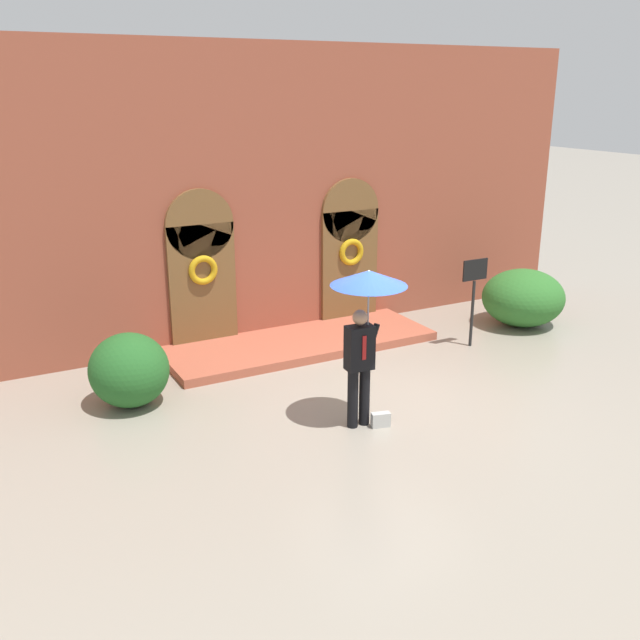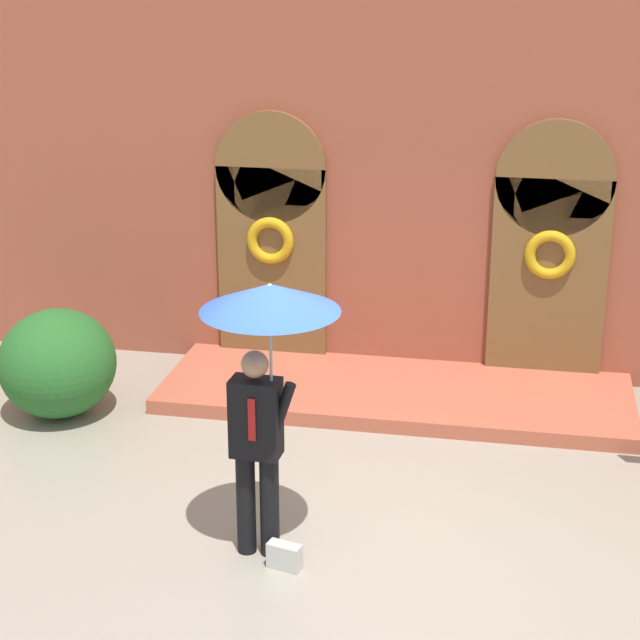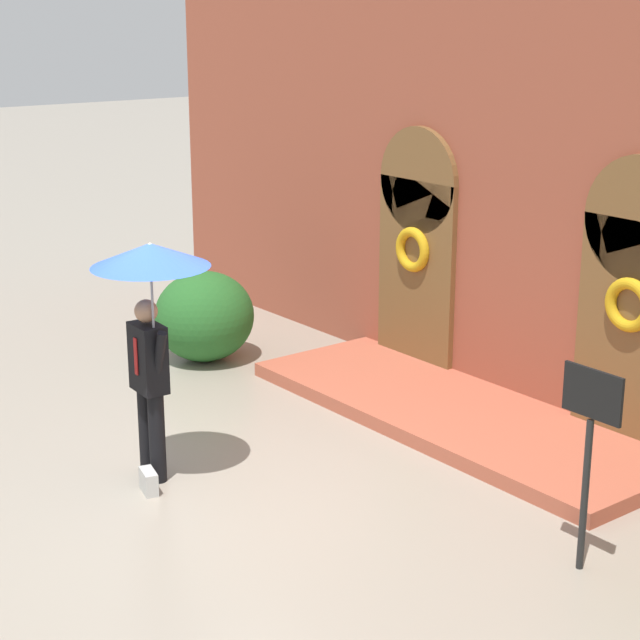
% 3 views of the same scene
% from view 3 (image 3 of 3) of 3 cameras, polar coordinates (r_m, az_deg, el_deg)
% --- Properties ---
extents(ground_plane, '(80.00, 80.00, 0.00)m').
position_cam_3_polar(ground_plane, '(10.26, -5.25, -9.21)').
color(ground_plane, gray).
extents(building_facade, '(14.00, 2.30, 5.60)m').
position_cam_3_polar(building_facade, '(12.11, 11.35, 7.80)').
color(building_facade, brown).
rests_on(building_facade, ground).
extents(person_with_umbrella, '(1.10, 1.10, 2.36)m').
position_cam_3_polar(person_with_umbrella, '(9.95, -9.05, 1.58)').
color(person_with_umbrella, black).
rests_on(person_with_umbrella, ground).
extents(handbag, '(0.30, 0.19, 0.22)m').
position_cam_3_polar(handbag, '(10.33, -9.12, -8.50)').
color(handbag, '#B7B7B2').
rests_on(handbag, ground).
extents(sign_post, '(0.56, 0.06, 1.72)m').
position_cam_3_polar(sign_post, '(8.74, 14.17, -6.03)').
color(sign_post, black).
rests_on(sign_post, ground).
extents(shrub_left, '(1.24, 1.30, 1.17)m').
position_cam_3_polar(shrub_left, '(13.83, -6.19, 0.20)').
color(shrub_left, '#235B23').
rests_on(shrub_left, ground).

